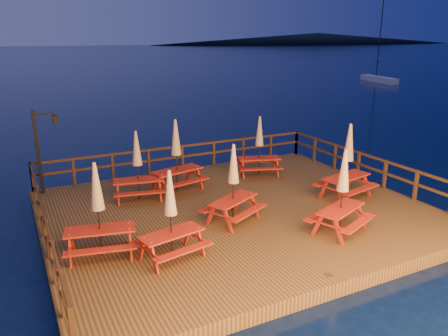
# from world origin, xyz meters

# --- Properties ---
(ground) EXTENTS (500.00, 500.00, 0.00)m
(ground) POSITION_xyz_m (0.00, 0.00, 0.00)
(ground) COLOR black
(ground) RESTS_ON ground
(deck) EXTENTS (12.00, 10.00, 0.40)m
(deck) POSITION_xyz_m (0.00, 0.00, 0.20)
(deck) COLOR #412A15
(deck) RESTS_ON ground
(deck_piles) EXTENTS (11.44, 9.44, 1.40)m
(deck_piles) POSITION_xyz_m (0.00, 0.00, -0.30)
(deck_piles) COLOR #341A10
(deck_piles) RESTS_ON ground
(railing) EXTENTS (11.80, 9.75, 1.10)m
(railing) POSITION_xyz_m (0.00, 1.78, 1.16)
(railing) COLOR #341A10
(railing) RESTS_ON deck
(lamp_post) EXTENTS (0.85, 0.18, 3.00)m
(lamp_post) POSITION_xyz_m (-5.39, 4.55, 2.20)
(lamp_post) COLOR black
(lamp_post) RESTS_ON deck
(headland_right) EXTENTS (230.40, 86.40, 7.00)m
(headland_right) POSITION_xyz_m (185.00, 230.00, 3.50)
(headland_right) COLOR black
(headland_right) RESTS_ON ground
(sailboat) EXTENTS (2.72, 7.02, 10.30)m
(sailboat) POSITION_xyz_m (37.51, 30.66, 0.34)
(sailboat) COLOR silver
(sailboat) RESTS_ON ground
(picnic_table_0) EXTENTS (2.15, 1.91, 2.65)m
(picnic_table_0) POSITION_xyz_m (-1.09, 2.61, 1.78)
(picnic_table_0) COLOR maroon
(picnic_table_0) RESTS_ON deck
(picnic_table_1) EXTENTS (1.96, 1.73, 2.43)m
(picnic_table_1) POSITION_xyz_m (-2.60, 2.34, 1.66)
(picnic_table_1) COLOR maroon
(picnic_table_1) RESTS_ON deck
(picnic_table_2) EXTENTS (2.05, 1.86, 2.42)m
(picnic_table_2) POSITION_xyz_m (2.55, 2.85, 1.66)
(picnic_table_2) COLOR maroon
(picnic_table_2) RESTS_ON deck
(picnic_table_3) EXTENTS (2.14, 1.97, 2.48)m
(picnic_table_3) POSITION_xyz_m (1.86, -2.84, 1.69)
(picnic_table_3) COLOR maroon
(picnic_table_3) RESTS_ON deck
(picnic_table_4) EXTENTS (2.03, 1.79, 2.52)m
(picnic_table_4) POSITION_xyz_m (-4.62, -1.18, 1.71)
(picnic_table_4) COLOR maroon
(picnic_table_4) RESTS_ON deck
(picnic_table_5) EXTENTS (2.15, 2.02, 2.44)m
(picnic_table_5) POSITION_xyz_m (-0.55, -0.77, 1.67)
(picnic_table_5) COLOR maroon
(picnic_table_5) RESTS_ON deck
(picnic_table_6) EXTENTS (2.12, 1.87, 2.64)m
(picnic_table_6) POSITION_xyz_m (3.94, -0.74, 1.77)
(picnic_table_6) COLOR maroon
(picnic_table_6) RESTS_ON deck
(picnic_table_7) EXTENTS (1.90, 1.67, 2.36)m
(picnic_table_7) POSITION_xyz_m (-3.04, -2.12, 1.63)
(picnic_table_7) COLOR maroon
(picnic_table_7) RESTS_ON deck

